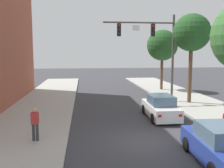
{
  "coord_description": "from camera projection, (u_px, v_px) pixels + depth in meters",
  "views": [
    {
      "loc": [
        -3.17,
        -11.8,
        4.42
      ],
      "look_at": [
        -0.97,
        7.31,
        2.0
      ],
      "focal_mm": 39.98,
      "sensor_mm": 36.0,
      "label": 1
    }
  ],
  "objects": [
    {
      "name": "ground_plane",
      "position": [
        148.0,
        141.0,
        12.54
      ],
      "size": [
        120.0,
        120.0,
        0.0
      ],
      "primitive_type": "plane",
      "color": "#38383D"
    },
    {
      "name": "sidewalk_left",
      "position": [
        14.0,
        145.0,
        11.79
      ],
      "size": [
        5.0,
        60.0,
        0.15
      ],
      "primitive_type": "cube",
      "color": "#A8A59E",
      "rests_on": "ground"
    },
    {
      "name": "traffic_signal_mast",
      "position": [
        154.0,
        42.0,
        21.37
      ],
      "size": [
        6.2,
        0.38,
        7.5
      ],
      "color": "#514C47",
      "rests_on": "sidewalk_right"
    },
    {
      "name": "car_lead_white",
      "position": [
        160.0,
        108.0,
        16.91
      ],
      "size": [
        1.9,
        4.27,
        1.6
      ],
      "color": "silver",
      "rests_on": "ground"
    },
    {
      "name": "car_following_blue",
      "position": [
        219.0,
        146.0,
        9.92
      ],
      "size": [
        2.02,
        4.33,
        1.6
      ],
      "color": "navy",
      "rests_on": "ground"
    },
    {
      "name": "pedestrian_sidewalk_left_walker",
      "position": [
        35.0,
        123.0,
        12.05
      ],
      "size": [
        0.36,
        0.22,
        1.64
      ],
      "color": "#333338",
      "rests_on": "sidewalk_left"
    },
    {
      "name": "street_tree_second",
      "position": [
        192.0,
        33.0,
        20.92
      ],
      "size": [
        3.14,
        3.14,
        7.53
      ],
      "color": "brown",
      "rests_on": "sidewalk_right"
    },
    {
      "name": "street_tree_third",
      "position": [
        162.0,
        45.0,
        28.73
      ],
      "size": [
        3.55,
        3.55,
        6.9
      ],
      "color": "brown",
      "rests_on": "sidewalk_right"
    }
  ]
}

